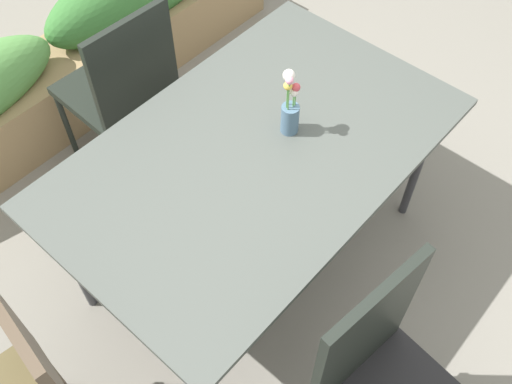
{
  "coord_description": "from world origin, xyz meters",
  "views": [
    {
      "loc": [
        -1.02,
        -0.83,
        2.32
      ],
      "look_at": [
        0.0,
        0.07,
        0.48
      ],
      "focal_mm": 40.87,
      "sensor_mm": 36.0,
      "label": 1
    }
  ],
  "objects_px": {
    "chair_far_side": "(123,85)",
    "dining_table": "(256,157)",
    "flower_vase": "(290,109)",
    "chair_near_left": "(384,384)",
    "planter_box": "(58,65)"
  },
  "relations": [
    {
      "from": "chair_far_side",
      "to": "flower_vase",
      "type": "bearing_deg",
      "value": -79.76
    },
    {
      "from": "chair_near_left",
      "to": "chair_far_side",
      "type": "xyz_separation_m",
      "value": [
        0.36,
        1.62,
        -0.03
      ]
    },
    {
      "from": "dining_table",
      "to": "chair_far_side",
      "type": "xyz_separation_m",
      "value": [
        0.03,
        0.81,
        -0.17
      ]
    },
    {
      "from": "dining_table",
      "to": "flower_vase",
      "type": "distance_m",
      "value": 0.21
    },
    {
      "from": "chair_near_left",
      "to": "chair_far_side",
      "type": "bearing_deg",
      "value": -95.43
    },
    {
      "from": "chair_near_left",
      "to": "chair_far_side",
      "type": "relative_size",
      "value": 1.08
    },
    {
      "from": "dining_table",
      "to": "flower_vase",
      "type": "relative_size",
      "value": 5.48
    },
    {
      "from": "chair_far_side",
      "to": "planter_box",
      "type": "distance_m",
      "value": 0.6
    },
    {
      "from": "chair_far_side",
      "to": "dining_table",
      "type": "bearing_deg",
      "value": -90.02
    },
    {
      "from": "dining_table",
      "to": "chair_far_side",
      "type": "distance_m",
      "value": 0.83
    },
    {
      "from": "chair_near_left",
      "to": "flower_vase",
      "type": "bearing_deg",
      "value": -114.64
    },
    {
      "from": "dining_table",
      "to": "flower_vase",
      "type": "height_order",
      "value": "flower_vase"
    },
    {
      "from": "dining_table",
      "to": "chair_far_side",
      "type": "height_order",
      "value": "chair_far_side"
    },
    {
      "from": "dining_table",
      "to": "chair_near_left",
      "type": "height_order",
      "value": "chair_near_left"
    },
    {
      "from": "chair_near_left",
      "to": "planter_box",
      "type": "height_order",
      "value": "chair_near_left"
    }
  ]
}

